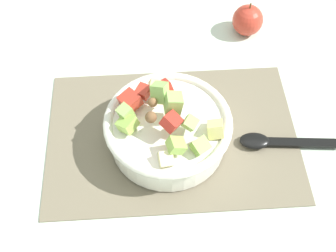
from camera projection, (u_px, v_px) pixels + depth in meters
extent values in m
plane|color=silver|center=(172.00, 136.00, 0.84)|extent=(2.40, 2.40, 0.00)
cube|color=#756B56|center=(172.00, 135.00, 0.84)|extent=(0.47, 0.32, 0.01)
cylinder|color=white|center=(168.00, 132.00, 0.80)|extent=(0.21, 0.21, 0.06)
torus|color=white|center=(168.00, 122.00, 0.78)|extent=(0.23, 0.23, 0.02)
cube|color=#93C160|center=(160.00, 92.00, 0.76)|extent=(0.03, 0.04, 0.04)
sphere|color=brown|center=(153.00, 102.00, 0.75)|extent=(0.03, 0.03, 0.02)
cube|color=#9EC656|center=(178.00, 145.00, 0.72)|extent=(0.04, 0.03, 0.03)
sphere|color=brown|center=(151.00, 117.00, 0.74)|extent=(0.03, 0.03, 0.03)
cube|color=#A3CC6B|center=(190.00, 123.00, 0.74)|extent=(0.03, 0.04, 0.04)
cube|color=#E5D684|center=(155.00, 86.00, 0.79)|extent=(0.03, 0.03, 0.03)
cube|color=#BC3828|center=(130.00, 101.00, 0.78)|extent=(0.05, 0.05, 0.03)
cube|color=#8CB74C|center=(200.00, 146.00, 0.73)|extent=(0.04, 0.04, 0.03)
cube|color=#A3CC6B|center=(126.00, 113.00, 0.76)|extent=(0.04, 0.03, 0.03)
cube|color=#93C160|center=(174.00, 103.00, 0.74)|extent=(0.03, 0.03, 0.04)
cube|color=#E5D684|center=(216.00, 129.00, 0.76)|extent=(0.03, 0.04, 0.04)
cube|color=#BC3828|center=(143.00, 91.00, 0.78)|extent=(0.03, 0.03, 0.02)
cube|color=red|center=(163.00, 88.00, 0.79)|extent=(0.04, 0.04, 0.03)
cube|color=beige|center=(166.00, 159.00, 0.73)|extent=(0.03, 0.03, 0.03)
cube|color=#9EC656|center=(127.00, 124.00, 0.75)|extent=(0.04, 0.04, 0.03)
cube|color=red|center=(171.00, 122.00, 0.73)|extent=(0.04, 0.04, 0.04)
ellipsoid|color=black|center=(255.00, 141.00, 0.82)|extent=(0.06, 0.04, 0.01)
cube|color=black|center=(302.00, 143.00, 0.82)|extent=(0.14, 0.03, 0.01)
sphere|color=#BC3828|center=(248.00, 20.00, 0.98)|extent=(0.07, 0.07, 0.07)
cylinder|color=brown|center=(250.00, 6.00, 0.95)|extent=(0.00, 0.00, 0.01)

